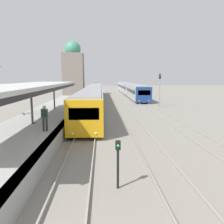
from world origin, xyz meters
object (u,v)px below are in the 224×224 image
Objects in this scene: train_far at (129,88)px; signal_post_near at (118,159)px; signal_mast_far at (160,86)px; train_near at (95,94)px; person_on_platform at (44,116)px.

train_far is 20.96× the size of signal_post_near.
train_far is at bearing 93.85° from signal_mast_far.
train_near is 11.05m from signal_mast_far.
signal_post_near is at bearing -86.37° from train_near.
train_far is at bearing 66.88° from train_near.
signal_mast_far is at bearing 71.64° from signal_post_near.
person_on_platform reaches higher than signal_post_near.
person_on_platform is 0.34× the size of signal_mast_far.
train_near is (2.42, 23.24, -0.29)m from person_on_platform.
person_on_platform is 0.04× the size of train_near.
train_near is 9.10× the size of signal_mast_far.
signal_post_near is at bearing -53.14° from person_on_platform.
person_on_platform is at bearing -123.65° from signal_mast_far.
signal_mast_far is (12.26, 18.41, 1.14)m from person_on_platform.
train_far reaches higher than signal_post_near.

